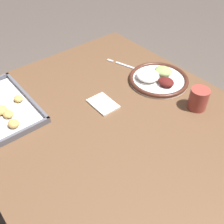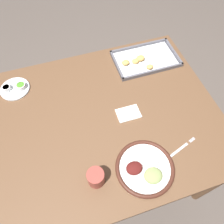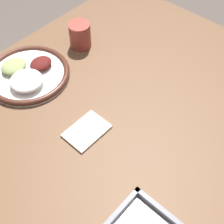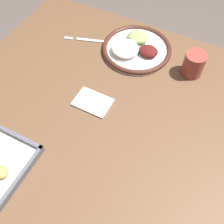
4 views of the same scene
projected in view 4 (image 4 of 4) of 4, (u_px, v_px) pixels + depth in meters
name	position (u px, v px, depth m)	size (l,w,h in m)	color
ground_plane	(116.00, 190.00, 1.52)	(8.00, 8.00, 0.00)	#564C44
dining_table	(118.00, 134.00, 0.96)	(1.21, 1.01, 0.77)	brown
dinner_plate	(136.00, 48.00, 1.05)	(0.28, 0.28, 0.05)	white
fork	(94.00, 41.00, 1.09)	(0.22, 0.08, 0.00)	silver
drinking_cup	(194.00, 64.00, 0.96)	(0.08, 0.08, 0.09)	#993D33
napkin	(93.00, 102.00, 0.91)	(0.13, 0.09, 0.01)	silver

